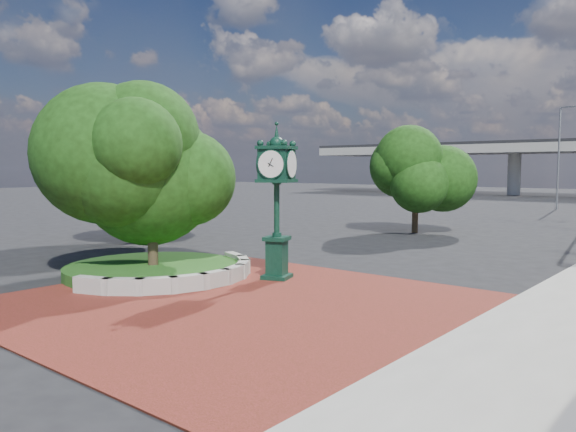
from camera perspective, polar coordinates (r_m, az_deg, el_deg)
The scene contains 9 objects.
ground at distance 16.89m, azimuth -3.17°, elevation -8.12°, with size 200.00×200.00×0.00m, color black.
plaza at distance 16.19m, azimuth -5.60°, elevation -8.64°, with size 12.00×12.00×0.04m, color maroon.
planter_wall at distance 18.74m, azimuth -9.29°, elevation -6.04°, with size 2.96×6.77×0.54m.
grass_bed at distance 20.51m, azimuth -13.52°, elevation -5.36°, with size 6.10×6.10×0.40m, color #154A18.
tree_planter at distance 20.20m, azimuth -13.72°, elevation 4.53°, with size 5.20×5.20×6.33m.
tree_northwest at distance 29.61m, azimuth -15.23°, elevation 5.34°, with size 5.60×5.60×6.93m.
tree_street at distance 33.69m, azimuth 12.85°, elevation 3.81°, with size 4.40×4.40×5.45m.
post_clock at distance 18.95m, azimuth -1.15°, elevation 2.13°, with size 1.34×1.34×5.26m.
street_lamp_far at distance 57.31m, azimuth 26.02°, elevation 6.08°, with size 2.08×0.65×9.36m.
Camera 1 is at (11.20, -12.06, 3.80)m, focal length 35.00 mm.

